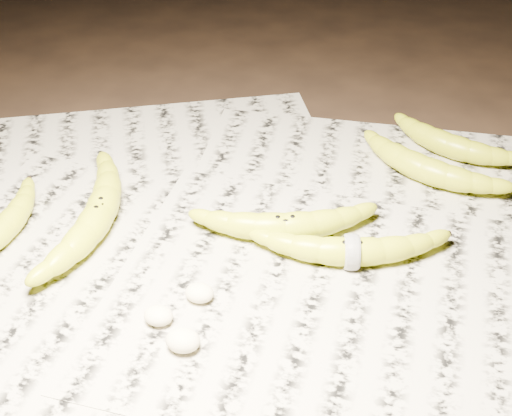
% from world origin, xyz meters
% --- Properties ---
extents(ground, '(3.00, 3.00, 0.00)m').
position_xyz_m(ground, '(0.00, 0.00, 0.00)').
color(ground, black).
rests_on(ground, ground).
extents(newspaper_patch, '(0.90, 0.70, 0.01)m').
position_xyz_m(newspaper_patch, '(-0.03, 0.02, 0.00)').
color(newspaper_patch, '#AAA492').
rests_on(newspaper_patch, ground).
extents(banana_left_a, '(0.08, 0.23, 0.04)m').
position_xyz_m(banana_left_a, '(-0.21, 0.01, 0.03)').
color(banana_left_a, gold).
rests_on(banana_left_a, newspaper_patch).
extents(banana_left_b, '(0.07, 0.17, 0.03)m').
position_xyz_m(banana_left_b, '(-0.31, -0.04, 0.02)').
color(banana_left_b, gold).
rests_on(banana_left_b, newspaper_patch).
extents(banana_center, '(0.21, 0.11, 0.04)m').
position_xyz_m(banana_center, '(0.02, 0.04, 0.03)').
color(banana_center, gold).
rests_on(banana_center, newspaper_patch).
extents(banana_taped, '(0.21, 0.10, 0.03)m').
position_xyz_m(banana_taped, '(0.10, 0.01, 0.03)').
color(banana_taped, gold).
rests_on(banana_taped, newspaper_patch).
extents(banana_upper_a, '(0.20, 0.13, 0.04)m').
position_xyz_m(banana_upper_a, '(0.18, 0.21, 0.03)').
color(banana_upper_a, gold).
rests_on(banana_upper_a, newspaper_patch).
extents(banana_upper_b, '(0.18, 0.12, 0.03)m').
position_xyz_m(banana_upper_b, '(0.21, 0.28, 0.03)').
color(banana_upper_b, gold).
rests_on(banana_upper_b, newspaper_patch).
extents(measuring_tape, '(0.01, 0.04, 0.04)m').
position_xyz_m(measuring_tape, '(0.10, 0.01, 0.03)').
color(measuring_tape, white).
rests_on(measuring_tape, newspaper_patch).
extents(flesh_chunk_a, '(0.04, 0.03, 0.02)m').
position_xyz_m(flesh_chunk_a, '(-0.05, -0.16, 0.02)').
color(flesh_chunk_a, beige).
rests_on(flesh_chunk_a, newspaper_patch).
extents(flesh_chunk_b, '(0.03, 0.03, 0.02)m').
position_xyz_m(flesh_chunk_b, '(-0.08, -0.13, 0.02)').
color(flesh_chunk_b, beige).
rests_on(flesh_chunk_b, newspaper_patch).
extents(flesh_chunk_c, '(0.03, 0.03, 0.02)m').
position_xyz_m(flesh_chunk_c, '(-0.05, -0.08, 0.02)').
color(flesh_chunk_c, beige).
rests_on(flesh_chunk_c, newspaper_patch).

